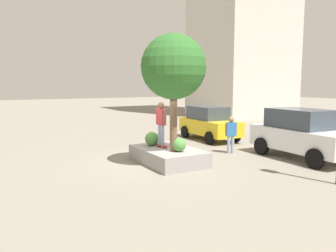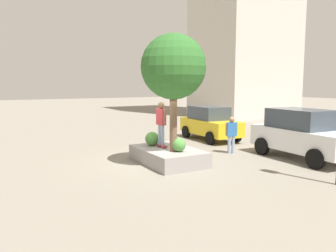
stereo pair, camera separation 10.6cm
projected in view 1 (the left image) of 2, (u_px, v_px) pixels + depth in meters
The scene contains 10 objects.
ground_plane at pixel (159, 162), 13.67m from camera, with size 120.00×120.00×0.00m, color gray.
planter_ledge at pixel (168, 156), 13.48m from camera, with size 3.15×2.01×0.60m, color gray.
plaza_tree at pixel (174, 67), 12.54m from camera, with size 2.43×2.43×4.39m.
boxwood_shrub at pixel (179, 145), 12.83m from camera, with size 0.52×0.52×0.52m, color #4C8C3D.
hedge_clump at pixel (152, 139), 14.06m from camera, with size 0.58×0.58×0.58m, color #4C8C3D.
skateboard at pixel (161, 146), 13.78m from camera, with size 0.80×0.23×0.07m.
skateboarder at pixel (161, 120), 13.65m from camera, with size 0.59×0.27×1.75m.
taxi_cab at pixel (209, 123), 19.16m from camera, with size 4.10×2.05×1.87m.
police_car at pixel (302, 134), 14.30m from camera, with size 4.57×2.28×2.08m.
passerby_with_bag at pixel (231, 132), 15.37m from camera, with size 0.31×0.55×1.67m.
Camera 1 is at (11.83, -6.27, 3.15)m, focal length 36.43 mm.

